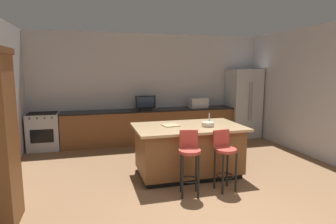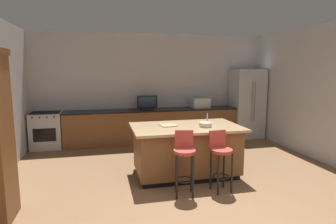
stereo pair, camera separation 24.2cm
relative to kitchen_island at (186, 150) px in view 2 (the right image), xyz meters
name	(u,v)px [view 2 (the right image)]	position (x,y,z in m)	size (l,w,h in m)	color
wall_back	(152,87)	(-0.12, 2.90, 0.98)	(6.81, 0.12, 2.90)	#BCBCC1
wall_right	(317,93)	(3.09, 0.37, 0.98)	(0.12, 5.45, 2.90)	#BCBCC1
counter_back	(153,126)	(-0.18, 2.52, -0.03)	(4.59, 0.62, 0.89)	brown
kitchen_island	(186,150)	(0.00, 0.00, 0.00)	(1.99, 1.21, 0.93)	black
refrigerator	(246,104)	(2.55, 2.46, 0.50)	(0.85, 0.75, 1.95)	#B7BABF
range_oven	(47,130)	(-2.85, 2.52, -0.02)	(0.73, 0.63, 0.91)	#B7BABF
microwave	(200,103)	(1.17, 2.52, 0.55)	(0.48, 0.36, 0.27)	#B7BABF
tv_monitor	(147,103)	(-0.32, 2.47, 0.59)	(0.53, 0.16, 0.38)	black
sink_faucet_back	(158,104)	(-0.02, 2.62, 0.54)	(0.02, 0.02, 0.24)	#B2B2B7
sink_faucet_island	(207,119)	(0.41, 0.00, 0.56)	(0.02, 0.02, 0.22)	#B2B2B7
bar_stool_left	(184,157)	(-0.27, -0.83, 0.14)	(0.35, 0.37, 1.02)	#B23D33
bar_stool_right	(221,155)	(0.34, -0.80, 0.11)	(0.34, 0.35, 0.98)	#B23D33
fruit_bowl	(205,125)	(0.32, -0.15, 0.49)	(0.22, 0.22, 0.08)	beige
cutting_board	(168,125)	(-0.31, 0.10, 0.46)	(0.29, 0.28, 0.02)	tan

